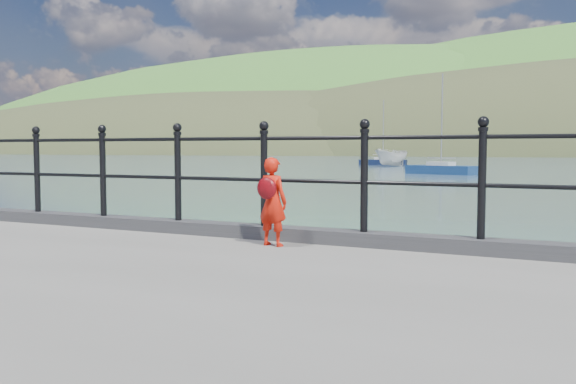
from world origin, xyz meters
The scene contains 7 objects.
ground centered at (0.00, 0.00, 0.00)m, with size 600.00×600.00×0.00m, color #2D4251.
kerb centered at (0.00, -0.15, 1.07)m, with size 60.00×0.30×0.15m, color #28282B.
railing centered at (0.00, -0.15, 1.82)m, with size 18.11×0.11×1.20m.
child centered at (-0.27, -0.59, 1.48)m, with size 0.37×0.32×0.94m.
launch_white centered at (-16.88, 61.42, 1.02)m, with size 1.99×5.30×2.05m, color silver.
sailboat_port centered at (-7.47, 42.95, 0.34)m, with size 5.89×3.49×8.19m.
sailboat_left centered at (-19.65, 67.25, 0.34)m, with size 5.99×2.54×8.29m.
Camera 1 is at (2.67, -6.29, 2.03)m, focal length 38.00 mm.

